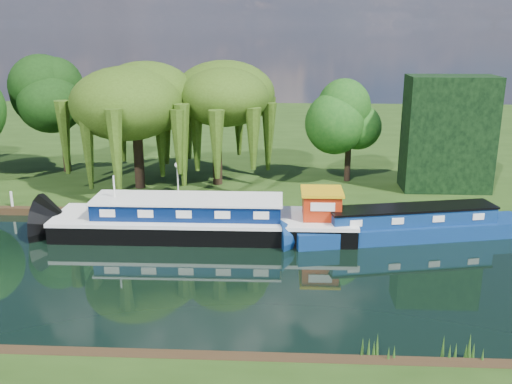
{
  "coord_description": "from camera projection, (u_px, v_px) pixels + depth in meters",
  "views": [
    {
      "loc": [
        7.63,
        -25.95,
        11.79
      ],
      "look_at": [
        6.05,
        4.51,
        2.8
      ],
      "focal_mm": 40.0,
      "sensor_mm": 36.0,
      "label": 1
    }
  ],
  "objects": [
    {
      "name": "reeds_near",
      "position": [
        261.0,
        345.0,
        20.81
      ],
      "size": [
        33.7,
        1.5,
        1.1
      ],
      "color": "#1A4412",
      "rests_on": "ground"
    },
    {
      "name": "narrowboat",
      "position": [
        411.0,
        226.0,
        32.62
      ],
      "size": [
        13.88,
        5.07,
        2.0
      ],
      "rotation": [
        0.0,
        0.0,
        0.21
      ],
      "color": "navy",
      "rests_on": "ground"
    },
    {
      "name": "conifer_hedge",
      "position": [
        448.0,
        134.0,
        39.78
      ],
      "size": [
        6.0,
        3.0,
        8.0
      ],
      "primitive_type": "cube",
      "color": "black",
      "rests_on": "far_bank"
    },
    {
      "name": "far_bank",
      "position": [
        214.0,
        137.0,
        61.07
      ],
      "size": [
        120.0,
        52.0,
        0.45
      ],
      "primitive_type": "cube",
      "color": "#1A320D",
      "rests_on": "ground"
    },
    {
      "name": "dutch_barge",
      "position": [
        207.0,
        220.0,
        32.95
      ],
      "size": [
        17.37,
        4.04,
        3.66
      ],
      "rotation": [
        0.0,
        0.0,
        0.01
      ],
      "color": "black",
      "rests_on": "ground"
    },
    {
      "name": "willow_left",
      "position": [
        135.0,
        103.0,
        39.51
      ],
      "size": [
        7.0,
        7.0,
        8.39
      ],
      "color": "black",
      "rests_on": "far_bank"
    },
    {
      "name": "willow_right",
      "position": [
        216.0,
        105.0,
        40.56
      ],
      "size": [
        6.58,
        6.58,
        8.01
      ],
      "color": "black",
      "rests_on": "far_bank"
    },
    {
      "name": "tree_far_mid",
      "position": [
        61.0,
        99.0,
        44.19
      ],
      "size": [
        5.11,
        5.11,
        8.36
      ],
      "color": "black",
      "rests_on": "far_bank"
    },
    {
      "name": "lamppost",
      "position": [
        177.0,
        171.0,
        37.92
      ],
      "size": [
        0.36,
        0.36,
        2.56
      ],
      "color": "silver",
      "rests_on": "far_bank"
    },
    {
      "name": "mooring_posts",
      "position": [
        157.0,
        201.0,
        36.37
      ],
      "size": [
        19.16,
        0.16,
        1.0
      ],
      "color": "silver",
      "rests_on": "far_bank"
    },
    {
      "name": "tree_far_right",
      "position": [
        349.0,
        121.0,
        41.79
      ],
      "size": [
        3.98,
        3.98,
        6.51
      ],
      "color": "black",
      "rests_on": "far_bank"
    },
    {
      "name": "ground",
      "position": [
        131.0,
        269.0,
        28.57
      ],
      "size": [
        120.0,
        120.0,
        0.0
      ],
      "primitive_type": "plane",
      "color": "black"
    }
  ]
}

